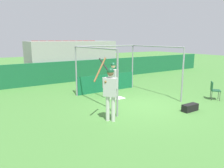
% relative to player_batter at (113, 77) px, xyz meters
% --- Properties ---
extents(ground_plane, '(60.00, 60.00, 0.00)m').
position_rel_player_batter_xyz_m(ground_plane, '(0.65, -1.68, -1.04)').
color(ground_plane, '#477F38').
extents(outfield_wall, '(24.00, 0.12, 1.37)m').
position_rel_player_batter_xyz_m(outfield_wall, '(0.65, 5.05, -0.36)').
color(outfield_wall, '#196038').
rests_on(outfield_wall, ground).
extents(bleacher_section, '(5.95, 2.40, 2.65)m').
position_rel_player_batter_xyz_m(bleacher_section, '(0.65, 6.31, 0.28)').
color(bleacher_section, '#9E9E99').
rests_on(bleacher_section, ground).
extents(batting_cage, '(3.55, 3.61, 2.44)m').
position_rel_player_batter_xyz_m(batting_cage, '(0.60, 0.78, 0.05)').
color(batting_cage, gray).
rests_on(batting_cage, ground).
extents(home_plate, '(0.44, 0.44, 0.02)m').
position_rel_player_batter_xyz_m(home_plate, '(0.36, -0.01, -1.04)').
color(home_plate, white).
rests_on(home_plate, ground).
extents(player_batter, '(0.57, 0.88, 1.90)m').
position_rel_player_batter_xyz_m(player_batter, '(0.00, 0.00, 0.00)').
color(player_batter, silver).
rests_on(player_batter, ground).
extents(player_waiting, '(0.74, 0.65, 2.16)m').
position_rel_player_batter_xyz_m(player_waiting, '(-1.60, -2.26, 0.09)').
color(player_waiting, silver).
rests_on(player_waiting, ground).
extents(folding_chair, '(0.56, 0.56, 0.84)m').
position_rel_player_batter_xyz_m(folding_chair, '(3.86, -2.60, -0.53)').
color(folding_chair, '#194C2D').
rests_on(folding_chair, ground).
extents(equipment_bag, '(0.70, 0.28, 0.28)m').
position_rel_player_batter_xyz_m(equipment_bag, '(1.58, -3.08, -0.90)').
color(equipment_bag, black).
rests_on(equipment_bag, ground).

